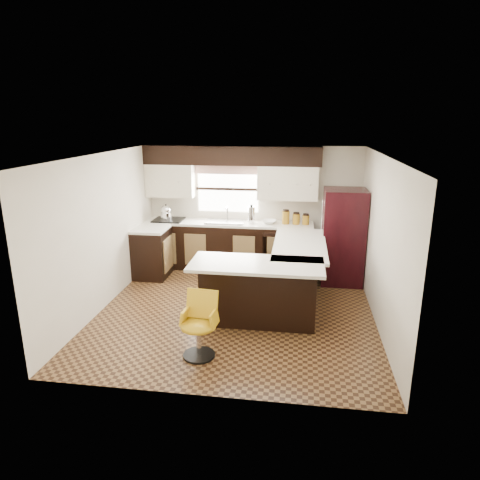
% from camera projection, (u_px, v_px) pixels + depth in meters
% --- Properties ---
extents(floor, '(4.40, 4.40, 0.00)m').
position_uv_depth(floor, '(237.00, 309.00, 6.75)').
color(floor, '#49301A').
rests_on(floor, ground).
extents(ceiling, '(4.40, 4.40, 0.00)m').
position_uv_depth(ceiling, '(236.00, 155.00, 6.08)').
color(ceiling, silver).
rests_on(ceiling, wall_back).
extents(wall_back, '(4.40, 0.00, 4.40)m').
position_uv_depth(wall_back, '(253.00, 207.00, 8.51)').
color(wall_back, beige).
rests_on(wall_back, floor).
extents(wall_front, '(4.40, 0.00, 4.40)m').
position_uv_depth(wall_front, '(204.00, 294.00, 4.32)').
color(wall_front, beige).
rests_on(wall_front, floor).
extents(wall_left, '(0.00, 4.40, 4.40)m').
position_uv_depth(wall_left, '(104.00, 231.00, 6.70)').
color(wall_left, beige).
rests_on(wall_left, floor).
extents(wall_right, '(0.00, 4.40, 4.40)m').
position_uv_depth(wall_right, '(381.00, 242.00, 6.13)').
color(wall_right, beige).
rests_on(wall_right, floor).
extents(base_cab_back, '(3.30, 0.60, 0.90)m').
position_uv_depth(base_cab_back, '(228.00, 246.00, 8.49)').
color(base_cab_back, black).
rests_on(base_cab_back, floor).
extents(base_cab_left, '(0.60, 0.70, 0.90)m').
position_uv_depth(base_cab_left, '(152.00, 253.00, 8.06)').
color(base_cab_left, black).
rests_on(base_cab_left, floor).
extents(counter_back, '(3.30, 0.60, 0.04)m').
position_uv_depth(counter_back, '(228.00, 223.00, 8.36)').
color(counter_back, silver).
rests_on(counter_back, base_cab_back).
extents(counter_left, '(0.60, 0.70, 0.04)m').
position_uv_depth(counter_left, '(151.00, 229.00, 7.93)').
color(counter_left, silver).
rests_on(counter_left, base_cab_left).
extents(soffit, '(3.40, 0.35, 0.36)m').
position_uv_depth(soffit, '(231.00, 155.00, 8.11)').
color(soffit, black).
rests_on(soffit, wall_back).
extents(upper_cab_left, '(0.94, 0.35, 0.64)m').
position_uv_depth(upper_cab_left, '(171.00, 180.00, 8.42)').
color(upper_cab_left, beige).
rests_on(upper_cab_left, wall_back).
extents(upper_cab_right, '(1.14, 0.35, 0.64)m').
position_uv_depth(upper_cab_right, '(288.00, 183.00, 8.10)').
color(upper_cab_right, beige).
rests_on(upper_cab_right, wall_back).
extents(window_pane, '(1.20, 0.02, 0.90)m').
position_uv_depth(window_pane, '(228.00, 189.00, 8.46)').
color(window_pane, white).
rests_on(window_pane, wall_back).
extents(valance, '(1.30, 0.06, 0.18)m').
position_uv_depth(valance, '(227.00, 169.00, 8.31)').
color(valance, '#D19B93').
rests_on(valance, wall_back).
extents(sink, '(0.75, 0.45, 0.03)m').
position_uv_depth(sink, '(226.00, 221.00, 8.34)').
color(sink, '#B2B2B7').
rests_on(sink, counter_back).
extents(dishwasher, '(0.58, 0.03, 0.78)m').
position_uv_depth(dishwasher, '(278.00, 254.00, 8.09)').
color(dishwasher, black).
rests_on(dishwasher, floor).
extents(cooktop, '(0.58, 0.50, 0.02)m').
position_uv_depth(cooktop, '(169.00, 220.00, 8.50)').
color(cooktop, black).
rests_on(cooktop, counter_back).
extents(peninsula_long, '(0.60, 1.95, 0.90)m').
position_uv_depth(peninsula_long, '(296.00, 272.00, 7.09)').
color(peninsula_long, black).
rests_on(peninsula_long, floor).
extents(peninsula_return, '(1.65, 0.60, 0.90)m').
position_uv_depth(peninsula_return, '(258.00, 293.00, 6.24)').
color(peninsula_return, black).
rests_on(peninsula_return, floor).
extents(counter_pen_long, '(0.84, 1.95, 0.04)m').
position_uv_depth(counter_pen_long, '(300.00, 245.00, 6.96)').
color(counter_pen_long, silver).
rests_on(counter_pen_long, peninsula_long).
extents(counter_pen_return, '(1.89, 0.84, 0.04)m').
position_uv_depth(counter_pen_return, '(257.00, 264.00, 6.03)').
color(counter_pen_return, silver).
rests_on(counter_pen_return, peninsula_return).
extents(refrigerator, '(0.73, 0.70, 1.71)m').
position_uv_depth(refrigerator, '(343.00, 237.00, 7.67)').
color(refrigerator, black).
rests_on(refrigerator, floor).
extents(bar_chair, '(0.49, 0.49, 0.84)m').
position_uv_depth(bar_chair, '(198.00, 326.00, 5.32)').
color(bar_chair, gold).
rests_on(bar_chair, floor).
extents(kettle, '(0.22, 0.22, 0.30)m').
position_uv_depth(kettle, '(166.00, 212.00, 8.46)').
color(kettle, silver).
rests_on(kettle, cooktop).
extents(percolator, '(0.13, 0.13, 0.32)m').
position_uv_depth(percolator, '(251.00, 215.00, 8.25)').
color(percolator, silver).
rests_on(percolator, counter_back).
extents(mixing_bowl, '(0.29, 0.29, 0.07)m').
position_uv_depth(mixing_bowl, '(269.00, 222.00, 8.24)').
color(mixing_bowl, white).
rests_on(mixing_bowl, counter_back).
extents(canister_large, '(0.14, 0.14, 0.25)m').
position_uv_depth(canister_large, '(286.00, 218.00, 8.19)').
color(canister_large, '#996B18').
rests_on(canister_large, counter_back).
extents(canister_med, '(0.14, 0.14, 0.20)m').
position_uv_depth(canister_med, '(296.00, 219.00, 8.17)').
color(canister_med, '#996B18').
rests_on(canister_med, counter_back).
extents(canister_small, '(0.13, 0.13, 0.18)m').
position_uv_depth(canister_small, '(306.00, 220.00, 8.14)').
color(canister_small, '#996B18').
rests_on(canister_small, counter_back).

